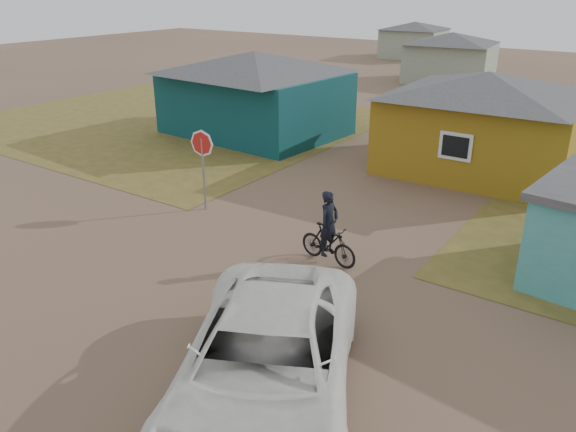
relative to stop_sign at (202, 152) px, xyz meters
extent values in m
plane|color=brown|center=(3.62, -4.46, -1.98)|extent=(120.00, 120.00, 0.00)
cube|color=olive|center=(-10.38, 8.54, -1.97)|extent=(20.00, 18.00, 0.00)
cube|color=#0A353B|center=(-4.88, 9.04, -0.48)|extent=(8.40, 6.54, 3.00)
pyramid|color=#3C3C3F|center=(-4.88, 9.04, 1.52)|extent=(8.93, 7.08, 1.00)
cube|color=olive|center=(6.12, 9.54, -0.48)|extent=(7.21, 6.24, 3.00)
pyramid|color=#3C3C3F|center=(6.12, 9.54, 1.47)|extent=(7.72, 6.76, 0.90)
cube|color=silver|center=(6.12, 6.51, -0.33)|extent=(1.20, 0.06, 1.00)
cube|color=black|center=(6.12, 6.48, -0.33)|extent=(0.95, 0.04, 0.75)
cube|color=#919E88|center=(-2.38, 29.54, -0.58)|extent=(6.49, 5.60, 2.80)
pyramid|color=#3C3C3F|center=(-2.38, 29.54, 1.22)|extent=(7.04, 6.15, 0.80)
cube|color=#919E88|center=(-10.38, 41.54, -0.63)|extent=(5.75, 5.28, 2.70)
pyramid|color=#3C3C3F|center=(-10.38, 41.54, 1.07)|extent=(6.28, 5.81, 0.70)
cylinder|color=gray|center=(0.00, 0.00, -0.76)|extent=(0.07, 0.07, 2.44)
imported|color=black|center=(5.37, -0.96, -1.44)|extent=(1.86, 0.72, 1.09)
imported|color=black|center=(5.37, -0.96, -0.83)|extent=(0.50, 0.70, 1.79)
imported|color=white|center=(7.35, -6.41, -1.07)|extent=(5.62, 7.18, 1.81)
camera|label=1|loc=(12.25, -12.79, 5.13)|focal=35.00mm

